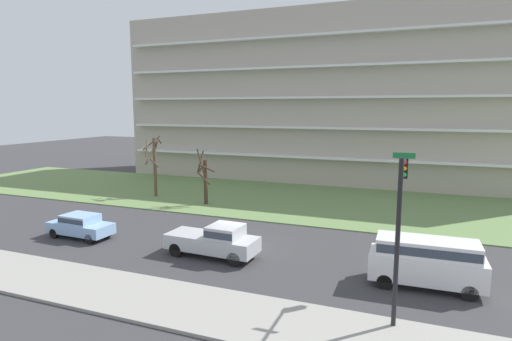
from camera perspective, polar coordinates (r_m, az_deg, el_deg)
ground at (r=26.36m, az=-2.59°, el=-10.37°), size 160.00×160.00×0.00m
sidewalk_curb_near at (r=19.84m, az=-12.50°, el=-16.90°), size 80.00×4.00×0.15m
grass_lawn_strip at (r=39.08m, az=5.84°, el=-4.09°), size 80.00×16.00×0.08m
apartment_building at (r=51.33m, az=10.17°, el=9.61°), size 48.74×12.03×19.28m
tree_far_left at (r=41.44m, az=-13.67°, el=0.99°), size 1.98×2.31×5.86m
tree_left at (r=37.15m, az=-7.00°, el=-0.97°), size 1.77×1.66×5.00m
sedan_blue_near_left at (r=30.29m, az=-22.75°, el=-6.81°), size 4.46×1.95×1.57m
pickup_silver_center_left at (r=24.51m, az=-5.53°, el=-9.37°), size 5.48×2.23×1.95m
van_white_center_right at (r=21.94m, az=22.15°, el=-11.10°), size 5.25×2.12×2.36m
traffic_signal_mast at (r=17.93m, az=19.04°, el=-4.93°), size 0.90×4.21×6.71m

